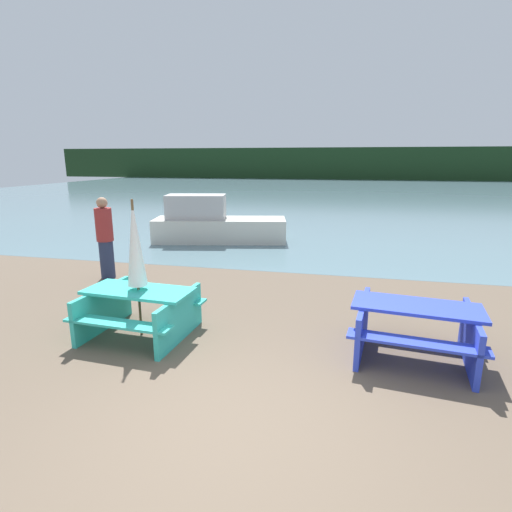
{
  "coord_description": "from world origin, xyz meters",
  "views": [
    {
      "loc": [
        0.99,
        -3.28,
        2.62
      ],
      "look_at": [
        -0.59,
        3.78,
        0.85
      ],
      "focal_mm": 28.0,
      "sensor_mm": 36.0,
      "label": 1
    }
  ],
  "objects_px": {
    "picnic_table_teal": "(140,308)",
    "picnic_table_blue": "(415,325)",
    "boat": "(214,224)",
    "umbrella_white": "(135,244)",
    "person": "(105,238)"
  },
  "relations": [
    {
      "from": "picnic_table_teal",
      "to": "picnic_table_blue",
      "type": "bearing_deg",
      "value": 2.56
    },
    {
      "from": "boat",
      "to": "picnic_table_teal",
      "type": "bearing_deg",
      "value": -92.26
    },
    {
      "from": "picnic_table_blue",
      "to": "picnic_table_teal",
      "type": "bearing_deg",
      "value": -177.44
    },
    {
      "from": "picnic_table_blue",
      "to": "umbrella_white",
      "type": "xyz_separation_m",
      "value": [
        -3.94,
        -0.18,
        0.97
      ]
    },
    {
      "from": "picnic_table_teal",
      "to": "umbrella_white",
      "type": "height_order",
      "value": "umbrella_white"
    },
    {
      "from": "picnic_table_blue",
      "to": "boat",
      "type": "bearing_deg",
      "value": 126.63
    },
    {
      "from": "boat",
      "to": "person",
      "type": "xyz_separation_m",
      "value": [
        -1.04,
        -4.44,
        0.36
      ]
    },
    {
      "from": "picnic_table_teal",
      "to": "person",
      "type": "xyz_separation_m",
      "value": [
        -2.2,
        2.58,
        0.48
      ]
    },
    {
      "from": "picnic_table_blue",
      "to": "umbrella_white",
      "type": "height_order",
      "value": "umbrella_white"
    },
    {
      "from": "picnic_table_blue",
      "to": "person",
      "type": "bearing_deg",
      "value": 158.63
    },
    {
      "from": "picnic_table_teal",
      "to": "picnic_table_blue",
      "type": "xyz_separation_m",
      "value": [
        3.94,
        0.18,
        0.02
      ]
    },
    {
      "from": "picnic_table_teal",
      "to": "umbrella_white",
      "type": "xyz_separation_m",
      "value": [
        -0.0,
        0.0,
        0.99
      ]
    },
    {
      "from": "picnic_table_teal",
      "to": "umbrella_white",
      "type": "distance_m",
      "value": 0.99
    },
    {
      "from": "boat",
      "to": "umbrella_white",
      "type": "bearing_deg",
      "value": -92.26
    },
    {
      "from": "picnic_table_blue",
      "to": "person",
      "type": "relative_size",
      "value": 0.99
    }
  ]
}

